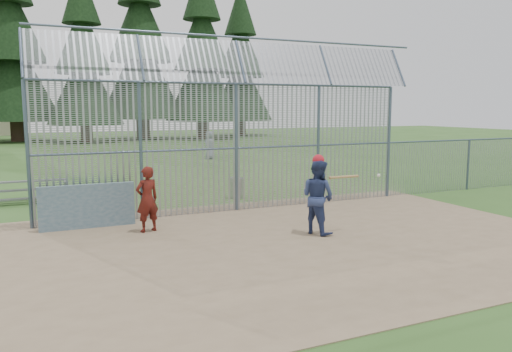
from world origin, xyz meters
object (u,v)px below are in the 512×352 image
batter (318,197)px  onlooker (147,199)px  trash_can (237,188)px  bleacher (22,191)px  dugout_wall (88,206)px

batter → onlooker: bearing=43.6°
trash_can → bleacher: bearing=162.9°
batter → bleacher: batter is taller
dugout_wall → bleacher: bearing=109.2°
onlooker → trash_can: (4.03, 3.69, -0.51)m
trash_can → bleacher: (-7.10, 2.18, 0.03)m
batter → onlooker: size_ratio=1.11×
dugout_wall → onlooker: onlooker is taller
batter → trash_can: bearing=-20.2°
dugout_wall → batter: size_ratio=1.30×
batter → onlooker: 4.46m
dugout_wall → batter: (5.38, -3.05, 0.36)m
onlooker → trash_can: 5.49m
dugout_wall → trash_can: 6.04m
bleacher → batter: bearing=-48.1°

